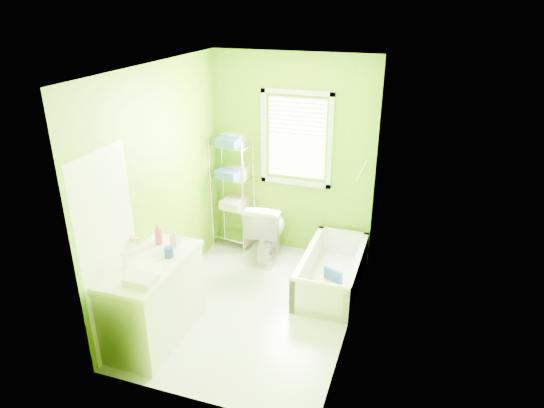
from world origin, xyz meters
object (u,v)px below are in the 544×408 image
(bathtub, at_px, (331,276))
(vanity, at_px, (153,298))
(toilet, at_px, (267,229))
(wire_shelf_unit, at_px, (234,181))

(bathtub, distance_m, vanity, 2.11)
(toilet, xyz_separation_m, wire_shelf_unit, (-0.53, 0.19, 0.54))
(vanity, height_order, wire_shelf_unit, wire_shelf_unit)
(bathtub, distance_m, wire_shelf_unit, 1.80)
(bathtub, relative_size, vanity, 1.22)
(bathtub, height_order, wire_shelf_unit, wire_shelf_unit)
(toilet, bearing_deg, bathtub, 150.14)
(bathtub, xyz_separation_m, vanity, (-1.50, -1.45, 0.31))
(bathtub, distance_m, toilet, 1.08)
(vanity, bearing_deg, toilet, 73.89)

